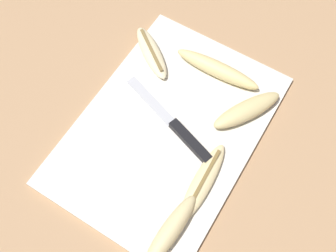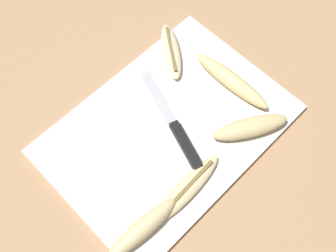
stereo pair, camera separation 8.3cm
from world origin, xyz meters
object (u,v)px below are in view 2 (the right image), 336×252
(knife, at_px, (180,136))
(banana_mellow_near, at_px, (143,228))
(banana_cream_curved, at_px, (171,51))
(banana_ripe_center, at_px, (187,188))
(banana_spotted_left, at_px, (250,127))
(banana_golden_short, at_px, (231,81))

(knife, bearing_deg, banana_mellow_near, -137.25)
(banana_cream_curved, distance_m, banana_ripe_center, 0.33)
(knife, xyz_separation_m, banana_mellow_near, (-0.19, -0.09, 0.01))
(banana_spotted_left, bearing_deg, banana_ripe_center, 179.04)
(knife, height_order, banana_ripe_center, banana_ripe_center)
(banana_ripe_center, distance_m, banana_mellow_near, 0.12)
(knife, distance_m, banana_ripe_center, 0.11)
(banana_spotted_left, bearing_deg, banana_golden_short, 60.79)
(knife, height_order, banana_mellow_near, banana_mellow_near)
(knife, xyz_separation_m, banana_spotted_left, (0.12, -0.09, 0.01))
(banana_cream_curved, distance_m, banana_mellow_near, 0.41)
(banana_golden_short, xyz_separation_m, banana_ripe_center, (-0.24, -0.10, -0.01))
(knife, height_order, banana_cream_curved, banana_cream_curved)
(knife, distance_m, banana_spotted_left, 0.15)
(banana_cream_curved, xyz_separation_m, banana_mellow_near, (-0.33, -0.25, 0.01))
(banana_spotted_left, height_order, banana_golden_short, banana_golden_short)
(banana_spotted_left, xyz_separation_m, banana_golden_short, (0.06, 0.10, 0.00))
(knife, relative_size, banana_cream_curved, 1.70)
(banana_cream_curved, bearing_deg, banana_golden_short, -76.94)
(banana_cream_curved, relative_size, banana_golden_short, 0.74)
(banana_mellow_near, bearing_deg, banana_ripe_center, -2.21)
(banana_cream_curved, bearing_deg, banana_ripe_center, -129.41)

